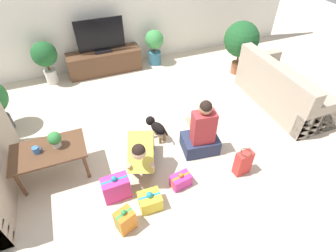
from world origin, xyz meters
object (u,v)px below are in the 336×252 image
Objects in this scene: sofa_right at (283,90)px; mug at (36,150)px; dog at (156,127)px; tv_console at (105,62)px; coffee_table at (49,153)px; gift_box_d at (125,220)px; gift_box_b at (150,201)px; gift_box_c at (116,188)px; tv at (101,38)px; potted_plant_back_right at (154,44)px; potted_plant_corner_right at (241,40)px; tabletop_plant at (55,139)px; potted_plant_back_left at (45,57)px; gift_box_a at (181,180)px; person_sitting at (202,134)px; person_kneeling at (142,152)px; gift_bag_a at (243,163)px.

sofa_right reaches higher than mug.
tv_console is at bearing -105.21° from dog.
gift_box_d is (0.70, -1.11, -0.27)m from coffee_table.
gift_box_c reaches higher than gift_box_b.
gift_box_c is at bearing 104.87° from sofa_right.
tv is (0.00, 0.00, 0.53)m from tv_console.
gift_box_b is (-2.88, -1.15, -0.19)m from sofa_right.
dog is at bearing -108.64° from potted_plant_back_right.
tv reaches higher than potted_plant_corner_right.
gift_box_d is at bearing -97.65° from tv_console.
potted_plant_back_right is 3.44× the size of tabletop_plant.
sofa_right is 4.47m from potted_plant_back_left.
mug is (-1.64, -0.19, 0.30)m from dog.
potted_plant_back_right is (2.29, 2.47, 0.05)m from coffee_table.
tv is 3.39m from gift_box_a.
dog is at bearing 90.23° from gift_box_a.
tv is at bearing 95.84° from gift_box_a.
coffee_table is at bearing -1.14° from person_sitting.
person_kneeling reaches higher than tv_console.
person_kneeling is at bearing -16.74° from coffee_table.
person_kneeling reaches higher than dog.
gift_box_d is 1.71m from gift_bag_a.
sofa_right reaches higher than gift_bag_a.
potted_plant_corner_right is at bearing 6.59° from sofa_right.
tabletop_plant is at bearing 179.77° from person_kneeling.
potted_plant_back_left reaches higher than coffee_table.
gift_box_a is at bearing -29.18° from person_kneeling.
gift_box_a is 0.84m from gift_box_c.
coffee_table is 2.81m from tv.
potted_plant_corner_right is at bearing 21.21° from coffee_table.
gift_box_b is at bearing -40.06° from gift_box_c.
person_kneeling is at bearing 34.13° from gift_box_c.
tv is 1.12× the size of person_kneeling.
gift_box_a is 0.88m from gift_bag_a.
tv is (1.19, 2.52, 0.34)m from coffee_table.
potted_plant_back_right is 3.65m from gift_box_b.
person_sitting is (-0.24, -2.78, -0.13)m from potted_plant_back_right.
coffee_table is 1.09× the size of person_kneeling.
tv reaches higher than dog.
gift_box_d is at bearing 38.02° from person_sitting.
potted_plant_back_right is 0.70× the size of potted_plant_corner_right.
tv is 2.80m from potted_plant_corner_right.
mug is at bearing -175.21° from person_kneeling.
dog is 1.54m from gift_box_d.
mug is at bearing -172.73° from tabletop_plant.
potted_plant_back_right is 1.97× the size of gift_box_c.
gift_box_d is 0.88× the size of gift_bag_a.
tv_console is 3.89× the size of gift_box_c.
tv is at bearing 64.83° from coffee_table.
potted_plant_back_left is 0.92× the size of person_sitting.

